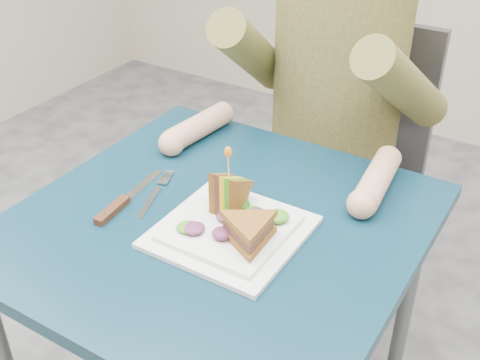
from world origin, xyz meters
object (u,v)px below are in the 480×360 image
Objects in this scene: table at (218,251)px; knife at (118,205)px; sandwich_flat at (249,231)px; diner at (338,47)px; fork at (155,194)px; sandwich_upright at (229,194)px; plate at (231,230)px; chair at (342,160)px.

knife is (-0.19, -0.07, 0.09)m from table.
sandwich_flat is at bearing 4.00° from knife.
diner is 0.66m from knife.
fork is (-0.16, -0.53, -0.18)m from diner.
sandwich_upright is at bearing 23.80° from knife.
sandwich_flat is at bearing -24.44° from plate.
plate is 1.48× the size of fork.
sandwich_flat is (0.10, -0.59, -0.14)m from diner.
diner reaches higher than knife.
table is 1.01× the size of diner.
chair is 7.12× the size of sandwich_upright.
table is at bearing 20.50° from knife.
chair is 5.67× the size of sandwich_flat.
table is at bearing 151.72° from plate.
sandwich_upright is (0.02, -0.52, -0.13)m from diner.
plate is 0.24m from knife.
diner reaches higher than sandwich_flat.
sandwich_upright is 0.18m from fork.
plate is 0.21m from fork.
knife is (-0.29, -0.02, -0.04)m from sandwich_flat.
sandwich_upright is at bearing 5.80° from fork.
table is 0.17m from sandwich_flat.
sandwich_upright is (0.02, 0.02, 0.13)m from table.
sandwich_flat is at bearing -11.49° from fork.
chair reaches higher than plate.
table is 5.74× the size of sandwich_upright.
sandwich_flat reaches higher than table.
knife is at bearing -107.38° from diner.
plate is (0.05, -0.56, -0.18)m from diner.
diner reaches higher than chair.
knife is (-0.19, -0.61, -0.18)m from diner.
sandwich_upright is (0.02, -0.63, 0.24)m from chair.
plate is at bearing -28.28° from table.
fork is (-0.17, -0.02, -0.05)m from sandwich_upright.
sandwich_upright is 0.23m from knife.
chair is at bearing 90.00° from table.
plate is at bearing 155.56° from sandwich_flat.
chair is 4.20× the size of knife.
table is 0.66m from chair.
plate reaches higher than fork.
plate is at bearing -85.17° from diner.
sandwich_flat is 0.30m from knife.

